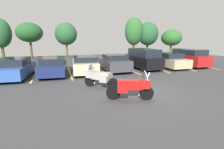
% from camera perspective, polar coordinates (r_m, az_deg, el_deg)
% --- Properties ---
extents(ground, '(44.00, 44.00, 0.10)m').
position_cam_1_polar(ground, '(8.87, 9.24, -6.51)').
color(ground, '#38383A').
extents(motorcycle_touring, '(2.12, 1.11, 1.35)m').
position_cam_1_polar(motorcycle_touring, '(7.62, 6.80, -4.20)').
color(motorcycle_touring, black).
rests_on(motorcycle_touring, ground).
extents(motorcycle_second, '(1.71, 1.47, 1.33)m').
position_cam_1_polar(motorcycle_second, '(9.52, -4.32, -0.87)').
color(motorcycle_second, black).
rests_on(motorcycle_second, ground).
extents(parking_stripes, '(21.36, 5.20, 0.01)m').
position_cam_1_polar(parking_stripes, '(14.50, -3.81, 1.17)').
color(parking_stripes, '#EAE066').
rests_on(parking_stripes, ground).
extents(car_blue, '(2.28, 4.96, 1.44)m').
position_cam_1_polar(car_blue, '(13.99, -30.51, 2.01)').
color(car_blue, '#2D519E').
rests_on(car_blue, ground).
extents(car_navy, '(2.14, 4.70, 1.38)m').
position_cam_1_polar(car_navy, '(13.79, -19.69, 2.80)').
color(car_navy, navy).
rests_on(car_navy, ground).
extents(car_champagne, '(2.18, 4.37, 1.42)m').
position_cam_1_polar(car_champagne, '(13.74, -9.46, 3.45)').
color(car_champagne, '#C1B289').
rests_on(car_champagne, ground).
extents(car_charcoal, '(1.97, 4.38, 1.47)m').
position_cam_1_polar(car_charcoal, '(14.62, 0.56, 4.17)').
color(car_charcoal, '#38383D').
rests_on(car_charcoal, ground).
extents(car_black, '(2.01, 4.79, 1.89)m').
position_cam_1_polar(car_black, '(15.94, 10.46, 5.43)').
color(car_black, black).
rests_on(car_black, ground).
extents(car_tan, '(1.96, 4.43, 1.46)m').
position_cam_1_polar(car_tan, '(17.21, 19.09, 4.63)').
color(car_tan, tan).
rests_on(car_tan, ground).
extents(car_red, '(2.14, 4.81, 1.77)m').
position_cam_1_polar(car_red, '(18.98, 24.62, 5.42)').
color(car_red, maroon).
rests_on(car_red, ground).
extents(tree_center_left, '(2.85, 2.85, 5.61)m').
position_cam_1_polar(tree_center_left, '(28.22, -34.29, 11.76)').
color(tree_center_left, '#4C3823').
rests_on(tree_center_left, ground).
extents(tree_right, '(3.79, 3.79, 4.50)m').
position_cam_1_polar(tree_right, '(33.51, 19.93, 11.88)').
color(tree_right, '#4C3823').
rests_on(tree_right, ground).
extents(tree_far_right, '(2.80, 2.80, 6.07)m').
position_cam_1_polar(tree_far_right, '(26.54, 7.60, 14.60)').
color(tree_far_right, '#4C3823').
rests_on(tree_far_right, ground).
extents(tree_far_left, '(3.44, 3.44, 4.95)m').
position_cam_1_polar(tree_far_left, '(25.51, -26.74, 12.86)').
color(tree_far_left, '#4C3823').
rests_on(tree_far_left, ground).
extents(tree_rear, '(3.74, 3.74, 5.79)m').
position_cam_1_polar(tree_rear, '(31.80, 12.36, 13.58)').
color(tree_rear, '#4C3823').
rests_on(tree_rear, ground).
extents(tree_left, '(3.46, 3.46, 5.31)m').
position_cam_1_polar(tree_left, '(27.96, -15.68, 13.37)').
color(tree_left, '#4C3823').
rests_on(tree_left, ground).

